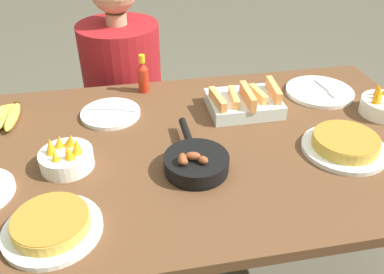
{
  "coord_description": "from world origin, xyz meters",
  "views": [
    {
      "loc": [
        -0.21,
        -1.07,
        1.47
      ],
      "look_at": [
        0.0,
        0.0,
        0.74
      ],
      "focal_mm": 38.0,
      "sensor_mm": 36.0,
      "label": 1
    }
  ],
  "objects_px": {
    "empty_plate_far_left": "(320,92)",
    "fruit_bowl_citrus": "(384,104)",
    "frittata_plate_side": "(52,226)",
    "banana_bunch": "(3,115)",
    "hot_sauce_bottle": "(143,76)",
    "empty_plate_far_right": "(111,113)",
    "melon_tray": "(244,102)",
    "skillet": "(196,162)",
    "person_figure": "(126,108)",
    "fruit_bowl_mango": "(66,157)",
    "frittata_plate_center": "(345,144)"
  },
  "relations": [
    {
      "from": "empty_plate_far_left",
      "to": "fruit_bowl_citrus",
      "type": "relative_size",
      "value": 1.59
    },
    {
      "from": "frittata_plate_side",
      "to": "fruit_bowl_citrus",
      "type": "relative_size",
      "value": 1.47
    },
    {
      "from": "frittata_plate_side",
      "to": "empty_plate_far_left",
      "type": "bearing_deg",
      "value": 29.92
    },
    {
      "from": "banana_bunch",
      "to": "frittata_plate_side",
      "type": "xyz_separation_m",
      "value": [
        0.22,
        -0.59,
        0.0
      ]
    },
    {
      "from": "banana_bunch",
      "to": "fruit_bowl_citrus",
      "type": "relative_size",
      "value": 1.21
    },
    {
      "from": "banana_bunch",
      "to": "hot_sauce_bottle",
      "type": "height_order",
      "value": "hot_sauce_bottle"
    },
    {
      "from": "banana_bunch",
      "to": "empty_plate_far_right",
      "type": "xyz_separation_m",
      "value": [
        0.38,
        -0.05,
        -0.01
      ]
    },
    {
      "from": "melon_tray",
      "to": "hot_sauce_bottle",
      "type": "distance_m",
      "value": 0.42
    },
    {
      "from": "banana_bunch",
      "to": "fruit_bowl_citrus",
      "type": "distance_m",
      "value": 1.38
    },
    {
      "from": "skillet",
      "to": "person_figure",
      "type": "bearing_deg",
      "value": 11.53
    },
    {
      "from": "fruit_bowl_citrus",
      "to": "hot_sauce_bottle",
      "type": "relative_size",
      "value": 1.08
    },
    {
      "from": "melon_tray",
      "to": "fruit_bowl_mango",
      "type": "bearing_deg",
      "value": -160.0
    },
    {
      "from": "fruit_bowl_mango",
      "to": "person_figure",
      "type": "relative_size",
      "value": 0.14
    },
    {
      "from": "frittata_plate_side",
      "to": "empty_plate_far_left",
      "type": "distance_m",
      "value": 1.14
    },
    {
      "from": "banana_bunch",
      "to": "skillet",
      "type": "height_order",
      "value": "skillet"
    },
    {
      "from": "melon_tray",
      "to": "fruit_bowl_mango",
      "type": "xyz_separation_m",
      "value": [
        -0.63,
        -0.23,
        0.0
      ]
    },
    {
      "from": "empty_plate_far_left",
      "to": "frittata_plate_side",
      "type": "bearing_deg",
      "value": -150.08
    },
    {
      "from": "fruit_bowl_citrus",
      "to": "person_figure",
      "type": "bearing_deg",
      "value": 145.18
    },
    {
      "from": "skillet",
      "to": "empty_plate_far_left",
      "type": "height_order",
      "value": "skillet"
    },
    {
      "from": "melon_tray",
      "to": "frittata_plate_center",
      "type": "relative_size",
      "value": 0.97
    },
    {
      "from": "banana_bunch",
      "to": "fruit_bowl_mango",
      "type": "bearing_deg",
      "value": -53.29
    },
    {
      "from": "empty_plate_far_right",
      "to": "fruit_bowl_citrus",
      "type": "bearing_deg",
      "value": -9.98
    },
    {
      "from": "empty_plate_far_right",
      "to": "fruit_bowl_mango",
      "type": "xyz_separation_m",
      "value": [
        -0.14,
        -0.28,
        0.03
      ]
    },
    {
      "from": "frittata_plate_side",
      "to": "empty_plate_far_left",
      "type": "xyz_separation_m",
      "value": [
        0.98,
        0.57,
        -0.01
      ]
    },
    {
      "from": "melon_tray",
      "to": "hot_sauce_bottle",
      "type": "height_order",
      "value": "hot_sauce_bottle"
    },
    {
      "from": "banana_bunch",
      "to": "frittata_plate_center",
      "type": "height_order",
      "value": "frittata_plate_center"
    },
    {
      "from": "empty_plate_far_right",
      "to": "fruit_bowl_mango",
      "type": "relative_size",
      "value": 1.35
    },
    {
      "from": "banana_bunch",
      "to": "empty_plate_far_left",
      "type": "height_order",
      "value": "banana_bunch"
    },
    {
      "from": "empty_plate_far_left",
      "to": "person_figure",
      "type": "bearing_deg",
      "value": 149.44
    },
    {
      "from": "hot_sauce_bottle",
      "to": "person_figure",
      "type": "distance_m",
      "value": 0.44
    },
    {
      "from": "banana_bunch",
      "to": "frittata_plate_side",
      "type": "bearing_deg",
      "value": -69.39
    },
    {
      "from": "fruit_bowl_citrus",
      "to": "frittata_plate_side",
      "type": "bearing_deg",
      "value": -161.79
    },
    {
      "from": "frittata_plate_side",
      "to": "fruit_bowl_citrus",
      "type": "bearing_deg",
      "value": 18.21
    },
    {
      "from": "empty_plate_far_right",
      "to": "person_figure",
      "type": "height_order",
      "value": "person_figure"
    },
    {
      "from": "skillet",
      "to": "empty_plate_far_right",
      "type": "distance_m",
      "value": 0.44
    },
    {
      "from": "skillet",
      "to": "person_figure",
      "type": "distance_m",
      "value": 0.91
    },
    {
      "from": "empty_plate_far_right",
      "to": "fruit_bowl_mango",
      "type": "height_order",
      "value": "fruit_bowl_mango"
    },
    {
      "from": "fruit_bowl_mango",
      "to": "hot_sauce_bottle",
      "type": "distance_m",
      "value": 0.53
    },
    {
      "from": "hot_sauce_bottle",
      "to": "skillet",
      "type": "bearing_deg",
      "value": -78.87
    },
    {
      "from": "banana_bunch",
      "to": "fruit_bowl_mango",
      "type": "xyz_separation_m",
      "value": [
        0.24,
        -0.33,
        0.02
      ]
    },
    {
      "from": "fruit_bowl_citrus",
      "to": "person_figure",
      "type": "height_order",
      "value": "person_figure"
    },
    {
      "from": "fruit_bowl_mango",
      "to": "person_figure",
      "type": "bearing_deg",
      "value": 75.7
    },
    {
      "from": "frittata_plate_side",
      "to": "hot_sauce_bottle",
      "type": "bearing_deg",
      "value": 67.76
    },
    {
      "from": "banana_bunch",
      "to": "frittata_plate_center",
      "type": "relative_size",
      "value": 0.76
    },
    {
      "from": "banana_bunch",
      "to": "melon_tray",
      "type": "xyz_separation_m",
      "value": [
        0.87,
        -0.1,
        0.02
      ]
    },
    {
      "from": "melon_tray",
      "to": "person_figure",
      "type": "xyz_separation_m",
      "value": [
        -0.43,
        0.53,
        -0.28
      ]
    },
    {
      "from": "frittata_plate_center",
      "to": "fruit_bowl_mango",
      "type": "height_order",
      "value": "fruit_bowl_mango"
    },
    {
      "from": "banana_bunch",
      "to": "melon_tray",
      "type": "distance_m",
      "value": 0.88
    },
    {
      "from": "fruit_bowl_mango",
      "to": "person_figure",
      "type": "distance_m",
      "value": 0.83
    },
    {
      "from": "frittata_plate_center",
      "to": "fruit_bowl_mango",
      "type": "relative_size",
      "value": 1.67
    }
  ]
}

